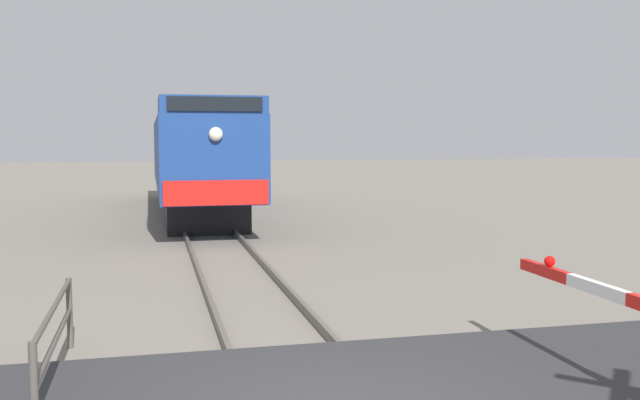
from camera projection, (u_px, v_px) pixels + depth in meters
locomotive at (196, 158)px, 25.85m from camera, size 2.83×16.62×3.89m
guard_railing at (55, 332)px, 7.96m from camera, size 0.08×3.10×0.95m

